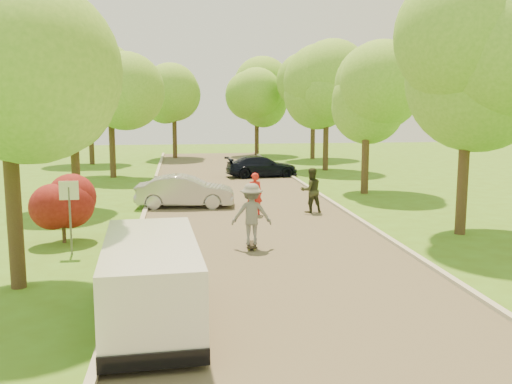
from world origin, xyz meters
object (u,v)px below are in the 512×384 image
silver_sedan (185,191)px  longboard (252,245)px  street_sign (69,202)px  person_olive (311,190)px  minivan (151,280)px  person_striped (255,194)px  dark_sedan (262,166)px  skateboarder (252,214)px

silver_sedan → longboard: size_ratio=4.22×
street_sign → person_olive: 10.06m
street_sign → minivan: 6.36m
minivan → person_olive: bearing=59.1°
person_striped → dark_sedan: bearing=-102.3°
street_sign → longboard: bearing=0.2°
dark_sedan → silver_sedan: bearing=148.2°
longboard → skateboarder: (-0.00, 0.00, 0.96)m
minivan → person_striped: minivan is taller
person_olive → street_sign: bearing=22.9°
silver_sedan → longboard: silver_sedan is taller
minivan → dark_sedan: size_ratio=1.08×
minivan → dark_sedan: minivan is taller
street_sign → minivan: size_ratio=0.46×
street_sign → skateboarder: (5.33, 0.02, -0.50)m
dark_sedan → skateboarder: size_ratio=2.31×
minivan → person_olive: (5.84, 11.20, 0.01)m
minivan → longboard: (2.73, 5.78, -0.80)m
dark_sedan → person_striped: (-2.00, -11.86, 0.22)m
street_sign → dark_sedan: (8.10, 17.08, -0.93)m
longboard → person_olive: person_olive is taller
skateboarder → person_striped: 5.27m
minivan → person_striped: bearing=68.9°
dark_sedan → minivan: bearing=160.5°
silver_sedan → dark_sedan: (4.71, 9.71, -0.05)m
longboard → minivan: bearing=69.9°
person_olive → longboard: bearing=50.2°
minivan → longboard: minivan is taller
minivan → silver_sedan: (0.80, 13.13, -0.22)m
longboard → skateboarder: size_ratio=0.52×
skateboarder → person_olive: size_ratio=1.03×
longboard → skateboarder: bearing=5.2°
dark_sedan → skateboarder: 17.29m
minivan → skateboarder: 6.40m
street_sign → skateboarder: size_ratio=1.15×
skateboarder → silver_sedan: bearing=-70.0°
dark_sedan → longboard: 17.29m
minivan → longboard: size_ratio=4.78×
silver_sedan → dark_sedan: silver_sedan is taller
skateboarder → street_sign: bearing=5.4°
person_striped → person_olive: person_olive is taller
person_olive → minivan: bearing=52.5°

